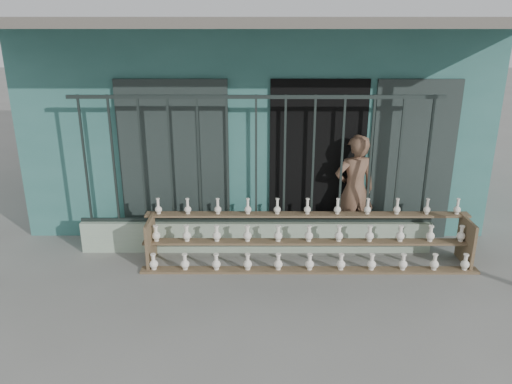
{
  "coord_description": "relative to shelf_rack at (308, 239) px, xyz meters",
  "views": [
    {
      "loc": [
        0.01,
        -5.29,
        3.19
      ],
      "look_at": [
        0.0,
        1.0,
        1.0
      ],
      "focal_mm": 35.0,
      "sensor_mm": 36.0,
      "label": 1
    }
  ],
  "objects": [
    {
      "name": "security_fence",
      "position": [
        -0.71,
        0.41,
        0.99
      ],
      "size": [
        5.0,
        0.04,
        1.8
      ],
      "color": "#283330",
      "rests_on": "parapet_wall"
    },
    {
      "name": "shelf_rack",
      "position": [
        0.0,
        0.0,
        0.0
      ],
      "size": [
        4.5,
        0.68,
        0.85
      ],
      "color": "brown",
      "rests_on": "ground"
    },
    {
      "name": "elderly_woman",
      "position": [
        0.72,
        0.67,
        0.47
      ],
      "size": [
        0.67,
        0.5,
        1.66
      ],
      "primitive_type": "imported",
      "rotation": [
        0.0,
        0.0,
        3.33
      ],
      "color": "brown",
      "rests_on": "ground"
    },
    {
      "name": "ground",
      "position": [
        -0.71,
        -0.89,
        -0.36
      ],
      "size": [
        60.0,
        60.0,
        0.0
      ],
      "primitive_type": "plane",
      "color": "slate"
    },
    {
      "name": "workshop_building",
      "position": [
        -0.71,
        3.34,
        1.26
      ],
      "size": [
        7.4,
        6.6,
        3.21
      ],
      "color": "#336D67",
      "rests_on": "ground"
    },
    {
      "name": "parapet_wall",
      "position": [
        -0.71,
        0.41,
        -0.13
      ],
      "size": [
        5.0,
        0.2,
        0.45
      ],
      "primitive_type": "cube",
      "color": "#A0B89D",
      "rests_on": "ground"
    }
  ]
}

